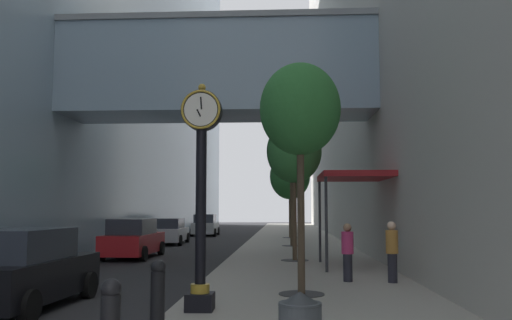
% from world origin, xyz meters
% --- Properties ---
extents(ground_plane, '(110.00, 110.00, 0.00)m').
position_xyz_m(ground_plane, '(0.00, 27.00, 0.00)').
color(ground_plane, '#262628').
rests_on(ground_plane, ground).
extents(sidewalk_right, '(6.05, 80.00, 0.14)m').
position_xyz_m(sidewalk_right, '(3.03, 30.00, 0.07)').
color(sidewalk_right, '#9E998E').
rests_on(sidewalk_right, ground).
extents(street_clock, '(0.84, 0.55, 4.65)m').
position_xyz_m(street_clock, '(0.66, 7.32, 2.70)').
color(street_clock, black).
rests_on(street_clock, sidewalk_right).
extents(bollard_second, '(0.26, 0.26, 1.19)m').
position_xyz_m(bollard_second, '(0.23, 5.52, 0.76)').
color(bollard_second, black).
rests_on(bollard_second, sidewalk_right).
extents(street_tree_near, '(2.00, 2.00, 5.65)m').
position_xyz_m(street_tree_near, '(2.77, 9.47, 4.60)').
color(street_tree_near, '#333335').
rests_on(street_tree_near, sidewalk_right).
extents(street_tree_mid_near, '(2.22, 2.22, 5.63)m').
position_xyz_m(street_tree_mid_near, '(2.77, 17.76, 4.46)').
color(street_tree_mid_near, '#333335').
rests_on(street_tree_mid_near, sidewalk_right).
extents(street_tree_mid_far, '(1.85, 1.85, 6.17)m').
position_xyz_m(street_tree_mid_far, '(2.77, 26.05, 5.17)').
color(street_tree_mid_far, '#333335').
rests_on(street_tree_mid_far, sidewalk_right).
extents(street_tree_far, '(2.88, 2.88, 6.02)m').
position_xyz_m(street_tree_far, '(2.77, 34.34, 4.49)').
color(street_tree_far, '#333335').
rests_on(street_tree_far, sidewalk_right).
extents(pedestrian_walking, '(0.47, 0.47, 1.69)m').
position_xyz_m(pedestrian_walking, '(5.36, 11.61, 1.04)').
color(pedestrian_walking, '#23232D').
rests_on(pedestrian_walking, sidewalk_right).
extents(pedestrian_by_clock, '(0.48, 0.48, 1.63)m').
position_xyz_m(pedestrian_by_clock, '(4.15, 11.78, 1.00)').
color(pedestrian_by_clock, '#23232D').
rests_on(pedestrian_by_clock, sidewalk_right).
extents(storefront_awning, '(2.40, 3.60, 3.30)m').
position_xyz_m(storefront_awning, '(4.81, 15.58, 3.28)').
color(storefront_awning, maroon).
rests_on(storefront_awning, sidewalk_right).
extents(car_black_near, '(2.20, 4.24, 1.74)m').
position_xyz_m(car_black_near, '(-3.42, 8.04, 0.84)').
color(car_black_near, black).
rests_on(car_black_near, ground).
extents(car_white_mid, '(2.24, 4.51, 1.60)m').
position_xyz_m(car_white_mid, '(-4.82, 29.14, 0.78)').
color(car_white_mid, silver).
rests_on(car_white_mid, ground).
extents(car_red_far, '(2.02, 4.54, 1.74)m').
position_xyz_m(car_red_far, '(-4.38, 19.94, 0.84)').
color(car_red_far, '#AD191E').
rests_on(car_red_far, ground).
extents(car_silver_trailing, '(2.10, 4.29, 1.74)m').
position_xyz_m(car_silver_trailing, '(-4.06, 39.33, 0.84)').
color(car_silver_trailing, '#B7BABF').
rests_on(car_silver_trailing, ground).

